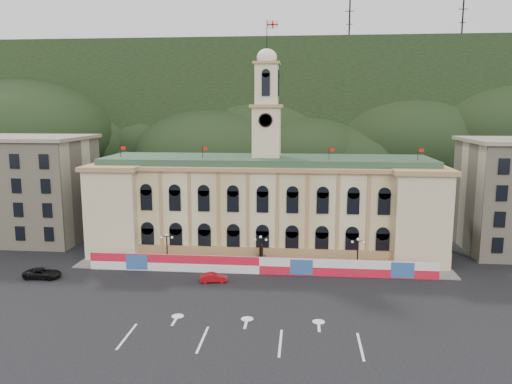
# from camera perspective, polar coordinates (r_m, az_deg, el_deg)

# --- Properties ---
(ground) EXTENTS (260.00, 260.00, 0.00)m
(ground) POSITION_cam_1_polar(r_m,az_deg,el_deg) (58.46, -0.95, -14.10)
(ground) COLOR black
(ground) RESTS_ON ground
(lane_markings) EXTENTS (26.00, 10.00, 0.02)m
(lane_markings) POSITION_cam_1_polar(r_m,az_deg,el_deg) (53.95, -1.57, -16.21)
(lane_markings) COLOR white
(lane_markings) RESTS_ON ground
(hill_ridge) EXTENTS (230.00, 80.00, 64.00)m
(hill_ridge) POSITION_cam_1_polar(r_m,az_deg,el_deg) (175.35, 3.53, 8.23)
(hill_ridge) COLOR black
(hill_ridge) RESTS_ON ground
(city_hall) EXTENTS (56.20, 17.60, 37.10)m
(city_hall) POSITION_cam_1_polar(r_m,az_deg,el_deg) (82.56, 1.17, -1.35)
(city_hall) COLOR beige
(city_hall) RESTS_ON ground
(side_building_left) EXTENTS (21.00, 17.00, 18.60)m
(side_building_left) POSITION_cam_1_polar(r_m,az_deg,el_deg) (98.41, -24.50, 0.43)
(side_building_left) COLOR #BBAE90
(side_building_left) RESTS_ON ground
(hoarding_fence) EXTENTS (50.00, 0.44, 2.50)m
(hoarding_fence) POSITION_cam_1_polar(r_m,az_deg,el_deg) (72.05, 0.44, -8.40)
(hoarding_fence) COLOR red
(hoarding_fence) RESTS_ON ground
(pavement) EXTENTS (56.00, 5.50, 0.16)m
(pavement) POSITION_cam_1_polar(r_m,az_deg,el_deg) (74.96, 0.58, -8.62)
(pavement) COLOR slate
(pavement) RESTS_ON ground
(statue) EXTENTS (1.40, 1.40, 3.72)m
(statue) POSITION_cam_1_polar(r_m,az_deg,el_deg) (74.86, 0.59, -7.75)
(statue) COLOR #595651
(statue) RESTS_ON ground
(lamp_left) EXTENTS (1.96, 0.44, 5.15)m
(lamp_left) POSITION_cam_1_polar(r_m,az_deg,el_deg) (75.81, -10.14, -6.20)
(lamp_left) COLOR black
(lamp_left) RESTS_ON ground
(lamp_center) EXTENTS (1.96, 0.44, 5.15)m
(lamp_center) POSITION_cam_1_polar(r_m,az_deg,el_deg) (73.36, 0.53, -6.58)
(lamp_center) COLOR black
(lamp_center) RESTS_ON ground
(lamp_right) EXTENTS (1.96, 0.44, 5.15)m
(lamp_right) POSITION_cam_1_polar(r_m,az_deg,el_deg) (73.54, 11.54, -6.73)
(lamp_right) COLOR black
(lamp_right) RESTS_ON ground
(red_sedan) EXTENTS (2.71, 4.27, 1.25)m
(red_sedan) POSITION_cam_1_polar(r_m,az_deg,el_deg) (69.28, -4.87, -9.72)
(red_sedan) COLOR #A30B11
(red_sedan) RESTS_ON ground
(black_suv) EXTENTS (2.52, 5.20, 1.42)m
(black_suv) POSITION_cam_1_polar(r_m,az_deg,el_deg) (76.52, -23.21, -8.54)
(black_suv) COLOR black
(black_suv) RESTS_ON ground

